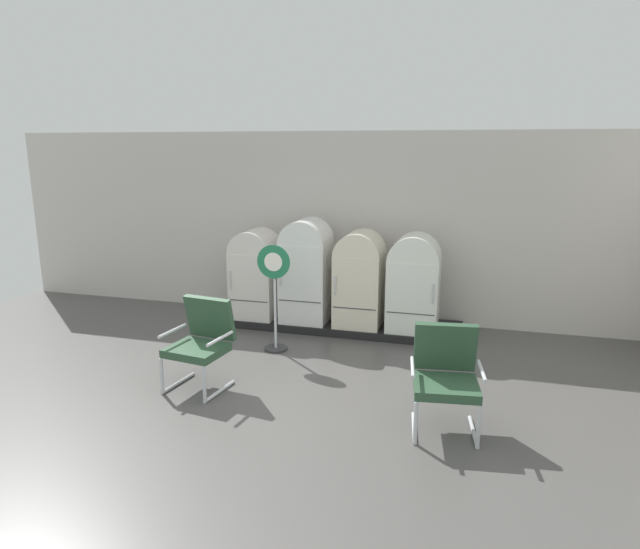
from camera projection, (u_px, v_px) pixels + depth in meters
ground at (262, 421)px, 5.64m from camera, size 12.00×10.00×0.05m
back_wall at (344, 226)px, 8.73m from camera, size 11.76×0.12×2.94m
display_plinth at (334, 323)px, 8.46m from camera, size 3.81×0.95×0.11m
refrigerator_0 at (256, 271)px, 8.49m from camera, size 0.67×0.67×1.36m
refrigerator_1 at (306, 268)px, 8.27m from camera, size 0.69×0.70×1.55m
refrigerator_2 at (359, 276)px, 8.07m from camera, size 0.67×0.69×1.40m
refrigerator_3 at (414, 281)px, 7.85m from camera, size 0.72×0.65×1.39m
armchair_left at (202, 339)px, 6.28m from camera, size 0.74×0.75×1.03m
armchair_right at (446, 373)px, 5.35m from camera, size 0.74×0.74×1.03m
sign_stand at (275, 300)px, 7.36m from camera, size 0.45×0.32×1.46m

